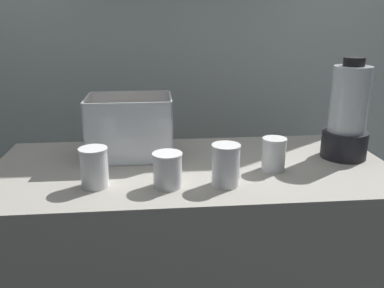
# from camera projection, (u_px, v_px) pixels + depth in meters

# --- Properties ---
(counter) EXTENTS (1.40, 0.64, 0.90)m
(counter) POSITION_uv_depth(u_px,v_px,m) (192.00, 274.00, 1.54)
(counter) COLOR #9E998E
(counter) RESTS_ON ground_plane
(back_wall_unit) EXTENTS (2.60, 0.24, 2.50)m
(back_wall_unit) POSITION_uv_depth(u_px,v_px,m) (177.00, 44.00, 2.02)
(back_wall_unit) COLOR silver
(back_wall_unit) RESTS_ON ground_plane
(carrot_display_bin) EXTENTS (0.31, 0.22, 0.23)m
(carrot_display_bin) POSITION_uv_depth(u_px,v_px,m) (131.00, 136.00, 1.48)
(carrot_display_bin) COLOR white
(carrot_display_bin) RESTS_ON counter
(blender_pitcher) EXTENTS (0.16, 0.16, 0.37)m
(blender_pitcher) POSITION_uv_depth(u_px,v_px,m) (347.00, 117.00, 1.44)
(blender_pitcher) COLOR black
(blender_pitcher) RESTS_ON counter
(juice_cup_carrot_far_left) EXTENTS (0.09, 0.09, 0.12)m
(juice_cup_carrot_far_left) POSITION_uv_depth(u_px,v_px,m) (94.00, 169.00, 1.22)
(juice_cup_carrot_far_left) COLOR white
(juice_cup_carrot_far_left) RESTS_ON counter
(juice_cup_pomegranate_left) EXTENTS (0.09, 0.09, 0.11)m
(juice_cup_pomegranate_left) POSITION_uv_depth(u_px,v_px,m) (168.00, 172.00, 1.22)
(juice_cup_pomegranate_left) COLOR white
(juice_cup_pomegranate_left) RESTS_ON counter
(juice_cup_carrot_middle) EXTENTS (0.09, 0.09, 0.13)m
(juice_cup_carrot_middle) POSITION_uv_depth(u_px,v_px,m) (226.00, 167.00, 1.23)
(juice_cup_carrot_middle) COLOR white
(juice_cup_carrot_middle) RESTS_ON counter
(juice_cup_orange_right) EXTENTS (0.08, 0.08, 0.11)m
(juice_cup_orange_right) POSITION_uv_depth(u_px,v_px,m) (274.00, 156.00, 1.35)
(juice_cup_orange_right) COLOR white
(juice_cup_orange_right) RESTS_ON counter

